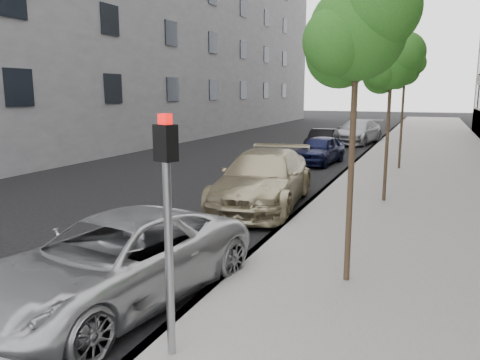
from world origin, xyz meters
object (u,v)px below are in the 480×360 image
Objects in this scene: sedan_blue at (320,150)px; sedan_rear at (358,132)px; minivan at (116,261)px; tree_near at (359,32)px; suv at (263,179)px; signal_pole at (168,208)px; tree_mid at (393,64)px; tree_far at (406,71)px; sedan_black at (322,141)px.

sedan_blue is 9.67m from sedan_rear.
tree_near is at bearing 40.34° from minivan.
suv is at bearing -80.09° from sedan_rear.
signal_pole is 17.16m from sedan_blue.
sedan_blue is at bearing 115.91° from signal_pole.
sedan_blue is at bearing -81.94° from sedan_rear.
signal_pole is 26.74m from sedan_rear.
tree_mid is 17.65m from sedan_rear.
suv is 18.48m from sedan_rear.
tree_far is 15.72m from minivan.
suv is at bearing -81.73° from sedan_blue.
tree_far reaches higher than sedan_blue.
signal_pole is 0.55× the size of sedan_rear.
tree_mid is at bearing -69.02° from sedan_rear.
tree_mid is 0.97× the size of minivan.
tree_near is at bearing 81.81° from signal_pole.
signal_pole is at bearing -83.94° from suv.
tree_mid reaches higher than tree_far.
signal_pole is at bearing -77.01° from sedan_blue.
minivan is at bearing -95.68° from suv.
sedan_black is at bearing -92.85° from sedan_rear.
tree_far is 11.54m from sedan_rear.
tree_far reaches higher than sedan_black.
suv is at bearing -156.16° from tree_mid.
tree_near is 19.21m from sedan_black.
suv is at bearing 123.48° from tree_near.
minivan is at bearing -88.54° from sedan_black.
sedan_blue is at bearing 104.73° from tree_near.
sedan_blue is at bearing 100.86° from minivan.
sedan_rear reaches higher than minivan.
tree_mid is (-0.00, 6.50, -0.15)m from tree_near.
sedan_black is (-0.86, 4.48, -0.02)m from sedan_blue.
sedan_blue is at bearing 116.37° from tree_mid.
sedan_rear is (0.00, 18.48, -0.04)m from suv.
signal_pole reaches higher than suv.
tree_far is 0.91× the size of sedan_rear.
suv reaches higher than minivan.
minivan is at bearing -111.45° from tree_mid.
sedan_rear is at bearing 99.72° from minivan.
tree_mid is 4.90m from suv.
signal_pole is at bearing -117.34° from tree_near.
tree_far is 0.86× the size of suv.
tree_far reaches higher than suv.
tree_near is 0.90× the size of suv.
signal_pole reaches higher than sedan_blue.
suv is (-3.33, -7.97, -3.35)m from tree_far.
sedan_rear is at bearing 75.38° from sedan_black.
signal_pole is (-1.63, -3.15, -2.25)m from tree_near.
tree_near is 24.00m from sedan_rear.
sedan_rear reaches higher than sedan_black.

